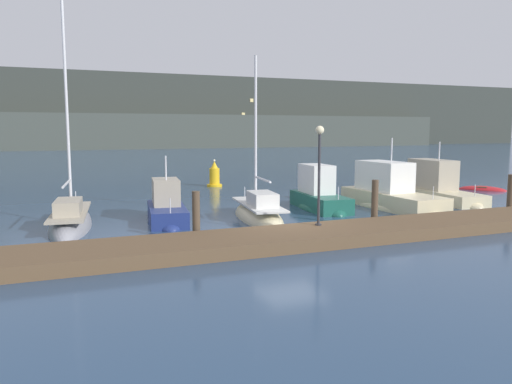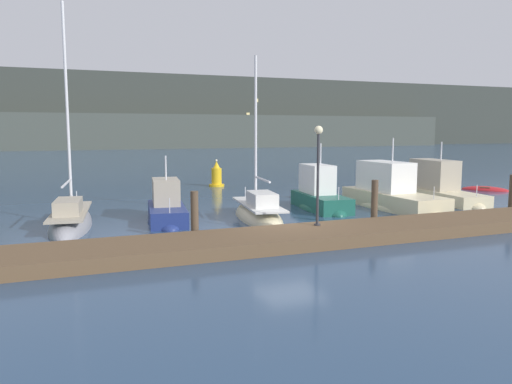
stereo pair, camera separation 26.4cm
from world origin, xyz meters
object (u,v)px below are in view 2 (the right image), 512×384
sailboat_berth_2 (71,224)px  channel_buoy (217,176)px  motorboat_berth_3 (167,214)px  sailboat_berth_4 (258,216)px  motorboat_berth_5 (320,202)px  dock_lamppost (318,159)px  motorboat_berth_6 (391,200)px  rowboat_adrift (485,190)px  motorboat_berth_7 (439,194)px

sailboat_berth_2 → channel_buoy: bearing=50.6°
sailboat_berth_2 → motorboat_berth_3: size_ratio=2.06×
sailboat_berth_2 → sailboat_berth_4: (7.97, -1.16, 0.01)m
sailboat_berth_4 → channel_buoy: sailboat_berth_4 is taller
motorboat_berth_5 → channel_buoy: bearing=99.2°
sailboat_berth_2 → dock_lamppost: 10.63m
motorboat_berth_5 → channel_buoy: size_ratio=2.63×
dock_lamppost → sailboat_berth_4: bearing=98.8°
sailboat_berth_4 → channel_buoy: size_ratio=4.12×
motorboat_berth_3 → sailboat_berth_4: sailboat_berth_4 is taller
sailboat_berth_2 → channel_buoy: (10.04, 12.23, 0.60)m
motorboat_berth_3 → dock_lamppost: 7.56m
motorboat_berth_3 → motorboat_berth_6: size_ratio=0.68×
sailboat_berth_2 → rowboat_adrift: sailboat_berth_2 is taller
sailboat_berth_4 → motorboat_berth_6: (7.70, 0.65, 0.29)m
motorboat_berth_7 → dock_lamppost: (-11.12, -6.07, 2.59)m
motorboat_berth_3 → sailboat_berth_4: size_ratio=0.61×
motorboat_berth_7 → motorboat_berth_5: bearing=-178.6°
motorboat_berth_7 → channel_buoy: (-9.72, 11.66, 0.34)m
channel_buoy → sailboat_berth_4: bearing=-98.8°
motorboat_berth_3 → sailboat_berth_4: bearing=-14.3°
motorboat_berth_7 → dock_lamppost: 12.93m
channel_buoy → rowboat_adrift: 18.37m
motorboat_berth_3 → motorboat_berth_5: bearing=3.8°
sailboat_berth_2 → channel_buoy: 15.84m
dock_lamppost → rowboat_adrift: bearing=26.9°
motorboat_berth_6 → rowboat_adrift: 11.17m
sailboat_berth_2 → motorboat_berth_7: (19.76, 0.57, 0.26)m
motorboat_berth_3 → sailboat_berth_2: bearing=177.9°
sailboat_berth_2 → motorboat_berth_3: bearing=-2.1°
motorboat_berth_3 → dock_lamppost: (4.64, -5.35, 2.65)m
sailboat_berth_2 → rowboat_adrift: (26.13, 3.39, -0.12)m
motorboat_berth_5 → rowboat_adrift: motorboat_berth_5 is taller
motorboat_berth_5 → rowboat_adrift: 14.49m
motorboat_berth_5 → dock_lamppost: bearing=-119.4°
sailboat_berth_2 → motorboat_berth_3: (4.00, -0.15, 0.20)m
sailboat_berth_2 → motorboat_berth_6: sailboat_berth_2 is taller
motorboat_berth_6 → dock_lamppost: size_ratio=1.91×
motorboat_berth_5 → dock_lamppost: size_ratio=1.37×
dock_lamppost → rowboat_adrift: dock_lamppost is taller
motorboat_berth_5 → rowboat_adrift: (14.17, 3.00, -0.38)m
sailboat_berth_4 → motorboat_berth_3: bearing=165.7°
motorboat_berth_5 → motorboat_berth_6: size_ratio=0.72×
rowboat_adrift → motorboat_berth_5: bearing=-168.0°
sailboat_berth_2 → motorboat_berth_5: sailboat_berth_2 is taller
motorboat_berth_6 → dock_lamppost: (-7.03, -4.98, 2.55)m
motorboat_berth_3 → motorboat_berth_5: 7.98m
sailboat_berth_2 → motorboat_berth_7: sailboat_berth_2 is taller
rowboat_adrift → sailboat_berth_4: bearing=-166.0°
motorboat_berth_3 → dock_lamppost: size_ratio=1.30×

